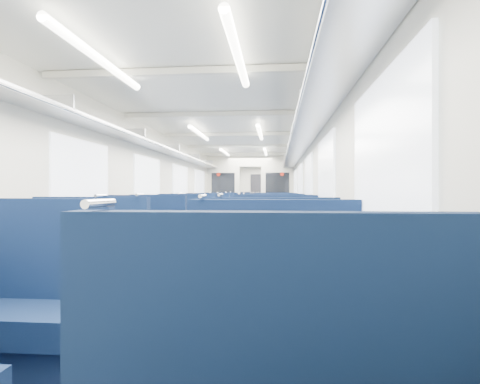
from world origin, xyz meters
name	(u,v)px	position (x,y,z in m)	size (l,w,h in m)	color
floor	(242,240)	(0.00, 0.00, 0.00)	(2.80, 18.00, 0.01)	black
ceiling	(242,144)	(0.00, 0.00, 2.35)	(2.80, 18.00, 0.01)	white
wall_left	(186,192)	(-1.40, 0.00, 1.18)	(0.02, 18.00, 2.35)	beige
dado_left	(186,226)	(-1.39, 0.00, 0.35)	(0.03, 17.90, 0.70)	#111E39
wall_right	(299,193)	(1.40, 0.00, 1.18)	(0.02, 18.00, 2.35)	beige
dado_right	(299,227)	(1.39, 0.00, 0.35)	(0.03, 17.90, 0.70)	#111E39
wall_far	(259,192)	(0.00, 9.00, 1.18)	(2.80, 0.02, 2.35)	beige
luggage_rack_left	(193,160)	(-1.21, 0.00, 1.97)	(0.36, 17.40, 0.18)	#B2B5BA
luggage_rack_right	(292,160)	(1.21, 0.00, 1.97)	(0.36, 17.40, 0.18)	#B2B5BA
windows	(240,182)	(0.00, -0.46, 1.42)	(2.78, 15.60, 0.75)	white
ceiling_fittings	(241,146)	(0.00, -0.26, 2.29)	(2.70, 16.06, 0.11)	silver
end_door	(259,195)	(0.00, 8.94, 1.00)	(0.75, 0.06, 2.00)	black
bulkhead	(250,190)	(0.00, 3.08, 1.23)	(2.80, 0.10, 2.35)	silver
seat_2	(26,317)	(-0.83, -7.04, 0.37)	(1.07, 0.59, 1.19)	#0E2044
seat_3	(273,334)	(0.83, -7.19, 0.37)	(1.07, 0.59, 1.19)	#0E2044
seat_4	(99,280)	(-0.83, -5.96, 0.37)	(1.07, 0.59, 1.19)	#0E2044
seat_5	(274,288)	(0.83, -6.10, 0.37)	(1.07, 0.59, 1.19)	#0E2044
seat_6	(141,259)	(-0.83, -4.79, 0.37)	(1.07, 0.59, 1.19)	#0E2044
seat_7	(275,260)	(0.83, -4.71, 0.37)	(1.07, 0.59, 1.19)	#0E2044
seat_8	(168,246)	(-0.83, -3.60, 0.37)	(1.07, 0.59, 1.19)	#0E2044
seat_9	(275,248)	(0.83, -3.67, 0.37)	(1.07, 0.59, 1.19)	#0E2044
seat_10	(185,237)	(-0.83, -2.49, 0.37)	(1.07, 0.59, 1.19)	#0E2044
seat_11	(275,238)	(0.83, -2.41, 0.37)	(1.07, 0.59, 1.19)	#0E2044
seat_12	(197,231)	(-0.83, -1.32, 0.37)	(1.07, 0.59, 1.19)	#0E2044
seat_13	(276,232)	(0.83, -1.36, 0.37)	(1.07, 0.59, 1.19)	#0E2044
seat_14	(207,226)	(-0.83, -0.24, 0.37)	(1.07, 0.59, 1.19)	#0E2044
seat_15	(276,227)	(0.83, -0.29, 0.37)	(1.07, 0.59, 1.19)	#0E2044
seat_16	(215,222)	(-0.83, 0.99, 0.37)	(1.07, 0.59, 1.19)	#0E2044
seat_17	(276,223)	(0.83, 0.87, 0.37)	(1.07, 0.59, 1.19)	#0E2044
seat_18	(220,219)	(-0.83, 2.09, 0.37)	(1.07, 0.59, 1.19)	#0E2044
seat_19	(276,219)	(0.83, 2.11, 0.37)	(1.07, 0.59, 1.19)	#0E2044
seat_20	(229,215)	(-0.83, 4.17, 0.37)	(1.07, 0.59, 1.19)	#0E2044
seat_21	(276,215)	(0.83, 4.05, 0.37)	(1.07, 0.59, 1.19)	#0E2044
seat_22	(232,213)	(-0.83, 5.30, 0.37)	(1.07, 0.59, 1.19)	#0E2044
seat_23	(276,213)	(0.83, 5.17, 0.37)	(1.07, 0.59, 1.19)	#0E2044
seat_24	(236,211)	(-0.83, 6.46, 0.37)	(1.07, 0.59, 1.19)	#0E2044
seat_25	(276,212)	(0.83, 6.53, 0.37)	(1.07, 0.59, 1.19)	#0E2044
seat_26	(238,210)	(-0.83, 7.62, 0.37)	(1.07, 0.59, 1.19)	#0E2044
seat_27	(276,210)	(0.83, 7.52, 0.37)	(1.07, 0.59, 1.19)	#0E2044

